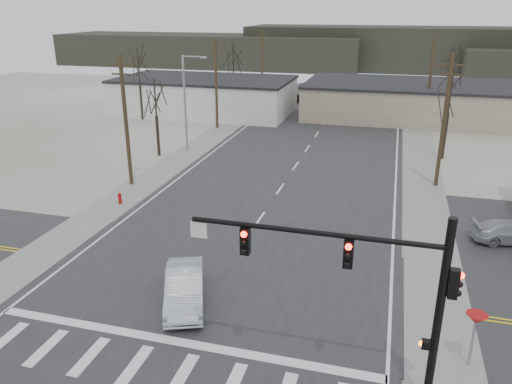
% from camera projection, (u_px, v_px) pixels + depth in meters
% --- Properties ---
extents(ground, '(140.00, 140.00, 0.00)m').
position_uv_depth(ground, '(219.00, 280.00, 25.44)').
color(ground, silver).
rests_on(ground, ground).
extents(main_road, '(18.00, 110.00, 0.05)m').
position_uv_depth(main_road, '(283.00, 185.00, 38.98)').
color(main_road, '#252528').
rests_on(main_road, ground).
extents(cross_road, '(90.00, 10.00, 0.04)m').
position_uv_depth(cross_road, '(219.00, 280.00, 25.44)').
color(cross_road, '#252528').
rests_on(cross_road, ground).
extents(sidewalk_left, '(3.00, 90.00, 0.06)m').
position_uv_depth(sidewalk_left, '(183.00, 157.00, 46.14)').
color(sidewalk_left, gray).
rests_on(sidewalk_left, ground).
extents(sidewalk_right, '(3.00, 90.00, 0.06)m').
position_uv_depth(sidewalk_right, '(422.00, 177.00, 40.84)').
color(sidewalk_right, gray).
rests_on(sidewalk_right, ground).
extents(traffic_signal_mast, '(8.95, 0.43, 7.20)m').
position_uv_depth(traffic_signal_mast, '(380.00, 283.00, 16.24)').
color(traffic_signal_mast, black).
rests_on(traffic_signal_mast, ground).
extents(fire_hydrant, '(0.24, 0.24, 0.87)m').
position_uv_depth(fire_hydrant, '(120.00, 198.00, 35.06)').
color(fire_hydrant, '#A50C0C').
rests_on(fire_hydrant, ground).
extents(yield_sign, '(0.80, 0.80, 2.35)m').
position_uv_depth(yield_sign, '(476.00, 321.00, 18.69)').
color(yield_sign, gray).
rests_on(yield_sign, ground).
extents(building_left_far, '(22.30, 12.30, 4.50)m').
position_uv_depth(building_left_far, '(205.00, 95.00, 64.77)').
color(building_left_far, silver).
rests_on(building_left_far, ground).
extents(building_right_far, '(26.30, 14.30, 4.30)m').
position_uv_depth(building_right_far, '(413.00, 100.00, 61.92)').
color(building_right_far, tan).
rests_on(building_right_far, ground).
extents(upole_left_b, '(2.20, 0.30, 10.00)m').
position_uv_depth(upole_left_b, '(126.00, 119.00, 37.33)').
color(upole_left_b, '#3F321D').
rests_on(upole_left_b, ground).
extents(upole_left_c, '(2.20, 0.30, 10.00)m').
position_uv_depth(upole_left_c, '(216.00, 82.00, 55.39)').
color(upole_left_c, '#3F321D').
rests_on(upole_left_c, ground).
extents(upole_left_d, '(2.20, 0.30, 10.00)m').
position_uv_depth(upole_left_d, '(262.00, 63.00, 73.44)').
color(upole_left_d, '#3F321D').
rests_on(upole_left_d, ground).
extents(upole_right_a, '(2.20, 0.30, 10.00)m').
position_uv_depth(upole_right_a, '(444.00, 120.00, 37.00)').
color(upole_right_a, '#3F321D').
rests_on(upole_right_a, ground).
extents(upole_right_b, '(2.20, 0.30, 10.00)m').
position_uv_depth(upole_right_b, '(430.00, 80.00, 56.86)').
color(upole_right_b, '#3F321D').
rests_on(upole_right_b, ground).
extents(streetlight_main, '(2.40, 0.25, 9.00)m').
position_uv_depth(streetlight_main, '(187.00, 99.00, 46.23)').
color(streetlight_main, gray).
rests_on(streetlight_main, ground).
extents(tree_left_near, '(3.30, 3.30, 7.35)m').
position_uv_depth(tree_left_near, '(155.00, 100.00, 44.92)').
color(tree_left_near, '#2B221A').
rests_on(tree_left_near, ground).
extents(tree_right_mid, '(3.74, 3.74, 8.33)m').
position_uv_depth(tree_right_mid, '(451.00, 94.00, 43.72)').
color(tree_right_mid, '#2B221A').
rests_on(tree_right_mid, ground).
extents(tree_left_far, '(3.96, 3.96, 8.82)m').
position_uv_depth(tree_left_far, '(233.00, 59.00, 68.28)').
color(tree_left_far, '#2B221A').
rests_on(tree_left_far, ground).
extents(tree_right_far, '(3.52, 3.52, 7.84)m').
position_uv_depth(tree_right_far, '(453.00, 66.00, 66.70)').
color(tree_right_far, '#2B221A').
rests_on(tree_right_far, ground).
extents(tree_left_mid, '(3.96, 3.96, 8.82)m').
position_uv_depth(tree_left_mid, '(139.00, 67.00, 59.45)').
color(tree_left_mid, '#2B221A').
rests_on(tree_left_mid, ground).
extents(hill_left, '(70.00, 18.00, 7.00)m').
position_uv_depth(hill_left, '(208.00, 50.00, 116.04)').
color(hill_left, '#333026').
rests_on(hill_left, ground).
extents(hill_center, '(80.00, 18.00, 9.00)m').
position_uv_depth(hill_center, '(434.00, 49.00, 106.80)').
color(hill_center, '#333026').
rests_on(hill_center, ground).
extents(sedan_crossing, '(3.37, 5.17, 1.61)m').
position_uv_depth(sedan_crossing, '(185.00, 288.00, 23.19)').
color(sedan_crossing, '#B0B7BB').
rests_on(sedan_crossing, main_road).
extents(car_far_a, '(3.59, 5.49, 1.48)m').
position_uv_depth(car_far_a, '(356.00, 111.00, 62.46)').
color(car_far_a, black).
rests_on(car_far_a, main_road).
extents(car_far_b, '(3.20, 4.43, 1.40)m').
position_uv_depth(car_far_b, '(290.00, 98.00, 71.51)').
color(car_far_b, black).
rests_on(car_far_b, main_road).
extents(car_parked_silver, '(4.72, 2.70, 1.29)m').
position_uv_depth(car_parked_silver, '(511.00, 232.00, 29.30)').
color(car_parked_silver, '#92959C').
rests_on(car_parked_silver, parking_lot).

